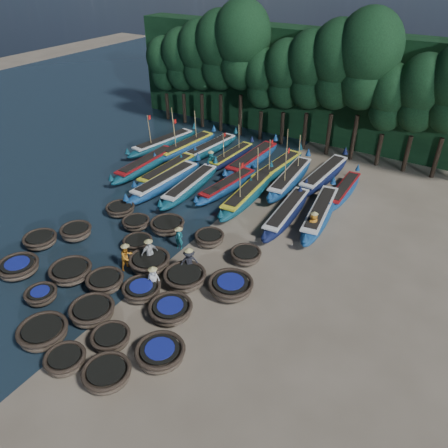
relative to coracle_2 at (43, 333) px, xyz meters
The scene contains 61 objects.
ground 8.91m from the coracle_2, 81.87° to the left, with size 120.00×120.00×0.00m, color gray.
foliage_wall 32.65m from the coracle_2, 87.77° to the left, with size 40.00×3.00×10.00m, color black.
coracle_2 is the anchor object (origin of this frame).
coracle_3 2.27m from the coracle_2, 14.36° to the right, with size 1.91×1.91×0.76m.
coracle_4 4.35m from the coracle_2, ahead, with size 2.19×2.19×0.77m.
coracle_5 6.06m from the coracle_2, 154.01° to the left, with size 2.67×2.67×0.78m.
coracle_6 2.97m from the coracle_2, 143.10° to the left, with size 1.92×1.92×0.70m.
coracle_7 2.49m from the coracle_2, 67.86° to the left, with size 2.35×2.35×0.82m.
coracle_8 3.35m from the coracle_2, 26.52° to the left, with size 1.98×1.98×0.72m.
coracle_9 5.97m from the coracle_2, 19.36° to the left, with size 2.87×2.87×0.82m.
coracle_10 8.50m from the coracle_2, 142.17° to the left, with size 2.49×2.49×0.72m.
coracle_11 4.70m from the coracle_2, 122.24° to the left, with size 2.45×2.45×0.80m.
coracle_12 4.36m from the coracle_2, 92.30° to the left, with size 2.14×2.14×0.81m.
coracle_13 5.32m from the coracle_2, 68.35° to the left, with size 2.31×2.31×0.72m.
coracle_14 6.21m from the coracle_2, 46.68° to the left, with size 2.70×2.70×0.76m.
coracle_15 8.89m from the coracle_2, 127.65° to the left, with size 2.09×2.09×0.81m.
coracle_16 8.33m from the coracle_2, 98.29° to the left, with size 2.26×2.26×0.70m.
coracle_17 7.09m from the coracle_2, 83.87° to the left, with size 2.92×2.92×0.83m.
coracle_18 7.77m from the coracle_2, 64.24° to the left, with size 2.68×2.68×0.80m.
coracle_19 9.74m from the coracle_2, 52.05° to the left, with size 2.54×2.54×0.85m.
coracle_20 11.96m from the coracle_2, 115.16° to the left, with size 2.07×2.07×0.67m.
coracle_21 10.44m from the coracle_2, 106.21° to the left, with size 2.00×2.00×0.67m.
coracle_22 10.83m from the coracle_2, 94.39° to the left, with size 2.51×2.51×0.78m.
coracle_23 11.31m from the coracle_2, 77.88° to the left, with size 2.15×2.15×0.74m.
coracle_24 11.90m from the coracle_2, 63.72° to the left, with size 2.02×2.02×0.73m.
long_boat_1 19.19m from the coracle_2, 115.20° to the left, with size 1.64×8.85×1.56m.
long_boat_2 18.26m from the coracle_2, 108.72° to the left, with size 1.61×8.29×1.46m.
long_boat_3 16.30m from the coracle_2, 106.88° to the left, with size 2.00×8.92×1.57m.
long_boat_4 16.36m from the coracle_2, 99.51° to the left, with size 2.11×8.58×1.51m.
long_boat_5 17.70m from the coracle_2, 90.93° to the left, with size 2.23×7.75×1.37m.
long_boat_6 17.38m from the coracle_2, 84.16° to the left, with size 2.07×9.05×3.85m.
long_boat_7 17.23m from the coracle_2, 71.89° to the left, with size 1.99×8.44×1.49m.
long_boat_8 18.95m from the coracle_2, 67.12° to the left, with size 2.74×8.81×1.56m.
long_boat_9 23.92m from the coracle_2, 114.29° to the left, with size 2.97×8.67×3.73m.
long_boat_10 23.54m from the coracle_2, 108.64° to the left, with size 2.31×8.60×3.67m.
long_boat_11 23.83m from the coracle_2, 103.30° to the left, with size 2.31×8.23×1.46m.
long_boat_12 22.93m from the coracle_2, 97.40° to the left, with size 1.64×7.39×3.14m.
long_boat_13 22.87m from the coracle_2, 92.31° to the left, with size 1.83×9.15×1.61m.
long_boat_14 22.53m from the coracle_2, 85.75° to the left, with size 2.13×8.59×3.66m.
long_boat_15 21.55m from the coracle_2, 80.96° to the left, with size 2.13×9.02×3.84m.
long_boat_16 23.88m from the coracle_2, 76.74° to the left, with size 2.14×9.09×1.60m.
long_boat_17 23.03m from the coracle_2, 70.61° to the left, with size 1.42×7.41×1.30m.
fisherman_0 6.11m from the coracle_2, 68.49° to the left, with size 0.87×0.73×1.73m.
fisherman_1 9.69m from the coracle_2, 83.78° to the left, with size 0.60×0.52×1.72m.
fisherman_2 6.38m from the coracle_2, 93.19° to the left, with size 0.73×0.89×1.89m.
fisherman_3 8.43m from the coracle_2, 68.13° to the left, with size 1.31×1.28×2.00m.
fisherman_4 7.35m from the coracle_2, 85.31° to the left, with size 0.84×1.14×2.00m.
fisherman_5 20.64m from the coracle_2, 99.85° to the left, with size 0.52×1.57×1.88m.
fisherman_6 17.19m from the coracle_2, 63.50° to the left, with size 0.92×1.03×1.97m.
tree_0 32.82m from the coracle_2, 117.10° to the left, with size 3.68×3.68×8.68m.
tree_1 31.98m from the coracle_2, 113.36° to the left, with size 4.09×4.09×9.65m.
tree_2 31.30m from the coracle_2, 109.40° to the left, with size 4.51×4.51×10.63m.
tree_3 30.79m from the coracle_2, 105.23° to the left, with size 4.92×4.92×11.60m.
tree_4 30.46m from the coracle_2, 100.89° to the left, with size 5.34×5.34×12.58m.
tree_5 29.50m from the coracle_2, 96.42° to the left, with size 3.68×3.68×8.68m.
tree_6 29.47m from the coracle_2, 91.87° to the left, with size 4.09×4.09×9.65m.
tree_7 29.64m from the coracle_2, 87.30° to the left, with size 4.51×4.51×10.63m.
tree_8 30.00m from the coracle_2, 82.76° to the left, with size 4.92×4.92×11.60m.
tree_9 30.54m from the coracle_2, 78.31° to the left, with size 5.34×5.34×12.58m.
tree_10 30.47m from the coracle_2, 74.00° to the left, with size 3.68×3.68×8.68m.
tree_11 31.29m from the coracle_2, 69.87° to the left, with size 4.09×4.09×9.65m.
Camera 1 is at (14.04, -16.94, 16.27)m, focal length 35.00 mm.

